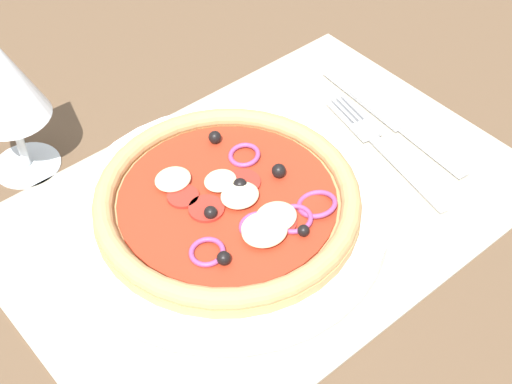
{
  "coord_description": "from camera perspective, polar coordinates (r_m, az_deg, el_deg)",
  "views": [
    {
      "loc": [
        -30.95,
        -35.15,
        50.45
      ],
      "look_at": [
        -1.11,
        0.0,
        2.85
      ],
      "focal_mm": 53.09,
      "sensor_mm": 36.0,
      "label": 1
    }
  ],
  "objects": [
    {
      "name": "wine_glass",
      "position": [
        0.7,
        -18.58,
        7.87
      ],
      "size": [
        7.2,
        7.2,
        14.9
      ],
      "color": "silver",
      "rests_on": "ground_plane"
    },
    {
      "name": "plate",
      "position": [
        0.67,
        -2.13,
        -1.69
      ],
      "size": [
        28.21,
        28.21,
        1.45
      ],
      "primitive_type": "cylinder",
      "color": "white",
      "rests_on": "placemat"
    },
    {
      "name": "fork",
      "position": [
        0.75,
        9.28,
        3.57
      ],
      "size": [
        5.02,
        17.95,
        0.44
      ],
      "rotation": [
        0.0,
        0.0,
        1.37
      ],
      "color": "#B2B5BA",
      "rests_on": "placemat"
    },
    {
      "name": "knife",
      "position": [
        0.78,
        10.14,
        5.58
      ],
      "size": [
        3.49,
        20.07,
        0.62
      ],
      "rotation": [
        0.0,
        0.0,
        1.48
      ],
      "color": "#B2B5BA",
      "rests_on": "placemat"
    },
    {
      "name": "pizza",
      "position": [
        0.65,
        -2.07,
        -0.67
      ],
      "size": [
        23.3,
        23.3,
        2.58
      ],
      "color": "tan",
      "rests_on": "plate"
    },
    {
      "name": "placemat",
      "position": [
        0.69,
        0.71,
        -1.11
      ],
      "size": [
        47.1,
        32.18,
        0.4
      ],
      "primitive_type": "cube",
      "color": "#A39984",
      "rests_on": "ground_plane"
    },
    {
      "name": "ground_plane",
      "position": [
        0.7,
        0.69,
        -1.89
      ],
      "size": [
        190.0,
        140.0,
        2.4
      ],
      "primitive_type": "cube",
      "color": "brown"
    }
  ]
}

